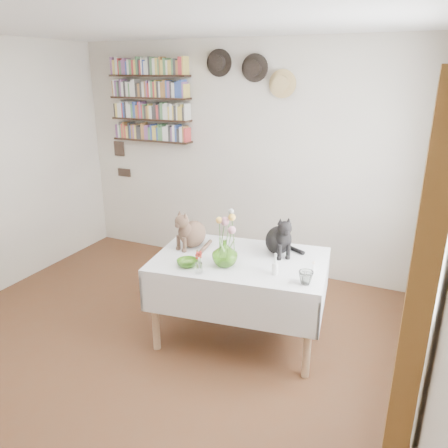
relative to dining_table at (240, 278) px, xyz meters
The scene contains 16 objects.
room 1.22m from the dining_table, 126.46° to the right, with size 4.08×4.58×2.58m.
window 1.61m from the dining_table, ahead, with size 0.12×1.52×1.32m.
curtain 1.71m from the dining_table, 35.23° to the right, with size 0.12×0.38×2.10m, color brown.
dining_table is the anchor object (origin of this frame).
tabby_cat 0.60m from the dining_table, behind, with size 0.23×0.29×0.35m, color brown, non-canonical shape.
black_cat 0.49m from the dining_table, 45.31° to the left, with size 0.23×0.30×0.35m, color black, non-canonical shape.
flower_vase 0.34m from the dining_table, 108.43° to the right, with size 0.20×0.20×0.21m, color #8ED34D.
green_bowl 0.49m from the dining_table, 135.75° to the right, with size 0.17×0.17×0.05m, color #8ED34D.
drinking_glass 0.68m from the dining_table, 20.56° to the right, with size 0.11×0.11×0.10m, color white.
candlestick 0.45m from the dining_table, 25.58° to the right, with size 0.05×0.05×0.17m.
berry_jar 0.50m from the dining_table, 114.95° to the right, with size 0.05×0.05×0.21m.
porcelain_figurine 0.63m from the dining_table, ahead, with size 0.04×0.04×0.08m.
flower_bouquet 0.55m from the dining_table, 109.92° to the right, with size 0.17×0.12×0.39m.
bookshelf_unit 2.52m from the dining_table, 141.29° to the left, with size 1.00×0.16×0.91m.
wall_hats 2.18m from the dining_table, 108.99° to the left, with size 0.98×0.09×0.48m.
wall_art_plaques 2.70m from the dining_table, 147.29° to the left, with size 0.21×0.02×0.44m.
Camera 1 is at (1.82, -2.20, 2.18)m, focal length 35.00 mm.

